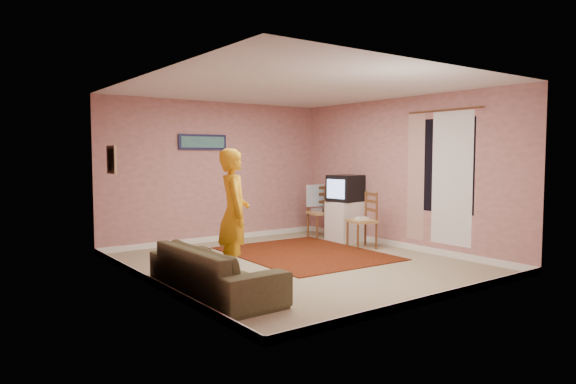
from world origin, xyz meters
TOP-DOWN VIEW (x-y plane):
  - ground at (0.00, 0.00)m, footprint 5.00×5.00m
  - wall_back at (0.00, 2.50)m, footprint 4.50×0.02m
  - wall_front at (0.00, -2.50)m, footprint 4.50×0.02m
  - wall_left at (-2.25, 0.00)m, footprint 0.02×5.00m
  - wall_right at (2.25, 0.00)m, footprint 0.02×5.00m
  - ceiling at (0.00, 0.00)m, footprint 4.50×5.00m
  - baseboard_back at (0.00, 2.49)m, footprint 4.50×0.02m
  - baseboard_front at (0.00, -2.49)m, footprint 4.50×0.02m
  - baseboard_left at (-2.24, 0.00)m, footprint 0.02×5.00m
  - baseboard_right at (2.24, 0.00)m, footprint 0.02×5.00m
  - window at (2.24, -0.90)m, footprint 0.01×1.10m
  - curtain_sheer at (2.23, -1.05)m, footprint 0.01×0.75m
  - curtain_floral at (2.21, -0.35)m, footprint 0.01×0.35m
  - curtain_rod at (2.20, -0.90)m, footprint 0.02×1.40m
  - picture_back at (-0.30, 2.47)m, footprint 0.95×0.04m
  - picture_left at (-2.22, 1.60)m, footprint 0.04×0.38m
  - area_rug at (0.56, 0.53)m, footprint 2.22×2.73m
  - tv_cabinet at (1.95, 1.08)m, footprint 0.59×0.53m
  - crt_tv at (1.94, 1.08)m, footprint 0.64×0.59m
  - chair_a at (1.84, 1.65)m, footprint 0.52×0.50m
  - dvd_player at (1.84, 1.65)m, footprint 0.42×0.35m
  - blue_throw at (1.84, 1.84)m, footprint 0.41×0.05m
  - chair_b at (1.68, 0.36)m, footprint 0.52×0.54m
  - game_console at (1.68, 0.36)m, footprint 0.23×0.18m
  - sofa at (-1.80, -0.78)m, footprint 0.81×1.99m
  - person at (-1.19, -0.19)m, footprint 0.62×0.73m

SIDE VIEW (x-z plane):
  - ground at x=0.00m, z-range 0.00..0.00m
  - area_rug at x=0.56m, z-range 0.00..0.01m
  - baseboard_back at x=0.00m, z-range 0.00..0.10m
  - baseboard_front at x=0.00m, z-range 0.00..0.10m
  - baseboard_left at x=-2.24m, z-range 0.00..0.10m
  - baseboard_right at x=2.24m, z-range 0.00..0.10m
  - sofa at x=-1.80m, z-range 0.00..0.58m
  - tv_cabinet at x=1.95m, z-range 0.00..0.75m
  - game_console at x=1.68m, z-range 0.50..0.54m
  - dvd_player at x=1.84m, z-range 0.52..0.58m
  - chair_b at x=1.68m, z-range 0.33..0.86m
  - chair_a at x=1.84m, z-range 0.34..0.89m
  - blue_throw at x=1.84m, z-range 0.60..1.03m
  - person at x=-1.19m, z-range 0.00..1.70m
  - crt_tv at x=1.94m, z-range 0.75..1.24m
  - curtain_sheer at x=2.23m, z-range 0.20..2.30m
  - curtain_floral at x=2.21m, z-range 0.20..2.30m
  - wall_back at x=0.00m, z-range 0.00..2.60m
  - wall_front at x=0.00m, z-range 0.00..2.60m
  - wall_left at x=-2.25m, z-range 0.00..2.60m
  - wall_right at x=2.25m, z-range 0.00..2.60m
  - window at x=2.24m, z-range 0.70..2.20m
  - picture_left at x=-2.22m, z-range 1.34..1.76m
  - picture_back at x=-0.30m, z-range 1.71..1.99m
  - curtain_rod at x=2.20m, z-range 2.31..2.33m
  - ceiling at x=0.00m, z-range 2.59..2.61m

